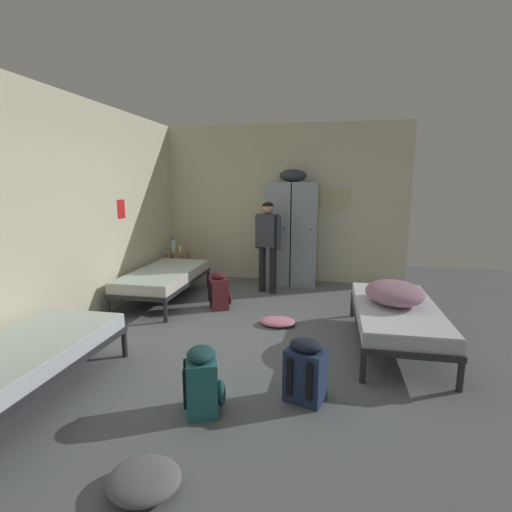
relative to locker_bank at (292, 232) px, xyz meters
name	(u,v)px	position (x,y,z in m)	size (l,w,h in m)	color
ground_plane	(251,338)	(-0.21, -2.60, -0.97)	(9.23, 9.23, 0.00)	slate
room_backdrop	(188,209)	(-1.46, -1.32, 0.48)	(4.53, 5.83, 2.89)	beige
locker_bank	(292,232)	(0.00, 0.00, 0.00)	(0.90, 0.55, 2.07)	#8C99A3
shelf_unit	(178,264)	(-2.11, -0.24, -0.62)	(0.38, 0.30, 0.57)	#99704C
bed_left_rear	(164,277)	(-1.86, -1.39, -0.59)	(0.90, 1.90, 0.49)	#28282D
bed_left_front	(21,358)	(-1.86, -4.28, -0.59)	(0.90, 1.90, 0.49)	#28282D
bed_right	(396,314)	(1.44, -2.51, -0.59)	(0.90, 1.90, 0.49)	#28282D
bedding_heap	(394,293)	(1.42, -2.45, -0.36)	(0.64, 0.80, 0.24)	gray
person_traveler	(268,239)	(-0.34, -0.64, -0.05)	(0.45, 0.30, 1.53)	black
water_bottle	(173,245)	(-2.19, -0.22, -0.28)	(0.07, 0.07, 0.25)	#B2DBEA
lotion_bottle	(180,248)	(-2.04, -0.28, -0.33)	(0.05, 0.05, 0.16)	beige
backpack_teal	(203,381)	(-0.29, -4.15, -0.71)	(0.40, 0.38, 0.55)	#23666B
backpack_maroon	(219,291)	(-0.90, -1.60, -0.71)	(0.40, 0.39, 0.55)	maroon
backpack_navy	(306,371)	(0.51, -3.82, -0.71)	(0.38, 0.39, 0.55)	navy
clothes_pile_grey	(144,480)	(-0.38, -5.01, -0.90)	(0.45, 0.41, 0.14)	slate
clothes_pile_pink	(278,322)	(0.04, -2.12, -0.93)	(0.47, 0.36, 0.09)	pink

